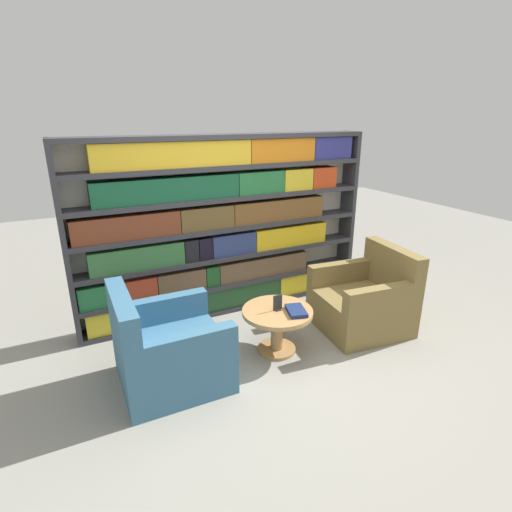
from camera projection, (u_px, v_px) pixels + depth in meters
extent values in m
plane|color=gray|center=(280.00, 361.00, 3.73)|extent=(14.00, 14.00, 0.00)
cube|color=silver|center=(223.00, 224.00, 4.53)|extent=(3.35, 0.05, 1.98)
cube|color=#333338|center=(65.00, 248.00, 3.73)|extent=(0.05, 0.30, 1.98)
cube|color=#333338|center=(346.00, 212.00, 5.12)|extent=(0.05, 0.30, 1.98)
cube|color=#333338|center=(229.00, 305.00, 4.75)|extent=(3.25, 0.30, 0.05)
cube|color=#333338|center=(229.00, 282.00, 4.65)|extent=(3.25, 0.30, 0.05)
cube|color=#333338|center=(228.00, 255.00, 4.54)|extent=(3.25, 0.30, 0.05)
cube|color=#333338|center=(227.00, 227.00, 4.43)|extent=(3.25, 0.30, 0.05)
cube|color=#333338|center=(227.00, 198.00, 4.32)|extent=(3.25, 0.30, 0.05)
cube|color=#333338|center=(226.00, 167.00, 4.20)|extent=(3.25, 0.30, 0.05)
cube|color=#333338|center=(225.00, 136.00, 4.10)|extent=(3.25, 0.30, 0.05)
cube|color=gold|center=(141.00, 313.00, 4.25)|extent=(1.10, 0.20, 0.25)
cube|color=#244A28|center=(236.00, 293.00, 4.71)|extent=(1.09, 0.20, 0.25)
cube|color=gold|center=(294.00, 281.00, 5.05)|extent=(0.49, 0.20, 0.25)
cube|color=#246F3E|center=(95.00, 295.00, 3.97)|extent=(0.32, 0.20, 0.23)
cube|color=#B13C24|center=(135.00, 288.00, 4.13)|extent=(0.44, 0.20, 0.23)
cube|color=brown|center=(181.00, 280.00, 4.34)|extent=(0.52, 0.20, 0.23)
cube|color=#1F5325|center=(210.00, 275.00, 4.48)|extent=(0.15, 0.20, 0.23)
cube|color=brown|center=(262.00, 265.00, 4.76)|extent=(1.13, 0.20, 0.23)
cube|color=#376F3C|center=(137.00, 257.00, 4.04)|extent=(0.94, 0.20, 0.24)
cube|color=black|center=(190.00, 249.00, 4.28)|extent=(0.15, 0.20, 0.24)
cube|color=black|center=(203.00, 247.00, 4.34)|extent=(0.15, 0.20, 0.24)
cube|color=navy|center=(232.00, 243.00, 4.48)|extent=(0.52, 0.20, 0.24)
cube|color=gold|center=(288.00, 235.00, 4.79)|extent=(0.94, 0.20, 0.24)
cube|color=brown|center=(127.00, 226.00, 3.91)|extent=(1.03, 0.20, 0.24)
cube|color=brown|center=(206.00, 217.00, 4.25)|extent=(0.58, 0.20, 0.24)
cube|color=brown|center=(277.00, 209.00, 4.61)|extent=(1.14, 0.20, 0.24)
cube|color=#185534|center=(168.00, 189.00, 3.98)|extent=(1.47, 0.20, 0.24)
cube|color=#256C38|center=(259.00, 182.00, 4.40)|extent=(0.55, 0.20, 0.24)
cube|color=gold|center=(295.00, 179.00, 4.60)|extent=(0.37, 0.20, 0.24)
cube|color=#BF3D19|center=(320.00, 177.00, 4.75)|extent=(0.33, 0.20, 0.24)
cube|color=gold|center=(174.00, 154.00, 3.90)|extent=(1.58, 0.20, 0.25)
cube|color=orange|center=(280.00, 150.00, 4.40)|extent=(0.79, 0.20, 0.25)
cube|color=navy|center=(329.00, 148.00, 4.68)|extent=(0.51, 0.20, 0.25)
cube|color=#386684|center=(173.00, 360.00, 3.40)|extent=(0.87, 0.84, 0.39)
cube|color=#386684|center=(124.00, 324.00, 3.10)|extent=(0.14, 0.83, 0.48)
cube|color=#386684|center=(192.00, 347.00, 3.02)|extent=(0.72, 0.12, 0.23)
cube|color=#386684|center=(168.00, 308.00, 3.63)|extent=(0.72, 0.12, 0.23)
cube|color=olive|center=(360.00, 311.00, 4.25)|extent=(0.94, 0.92, 0.39)
cube|color=olive|center=(392.00, 268.00, 4.22)|extent=(0.22, 0.84, 0.48)
cube|color=olive|center=(338.00, 273.00, 4.44)|extent=(0.73, 0.19, 0.23)
cube|color=olive|center=(378.00, 299.00, 3.81)|extent=(0.73, 0.19, 0.23)
cylinder|color=#AD7F4C|center=(277.00, 332.00, 3.82)|extent=(0.12, 0.12, 0.40)
cylinder|color=#AD7F4C|center=(277.00, 349.00, 3.89)|extent=(0.37, 0.37, 0.03)
cylinder|color=#AD7F4C|center=(277.00, 312.00, 3.75)|extent=(0.67, 0.67, 0.04)
cube|color=black|center=(277.00, 309.00, 3.74)|extent=(0.05, 0.06, 0.01)
cube|color=#2D2D2D|center=(278.00, 303.00, 3.72)|extent=(0.09, 0.01, 0.15)
cube|color=navy|center=(296.00, 311.00, 3.69)|extent=(0.22, 0.28, 0.04)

